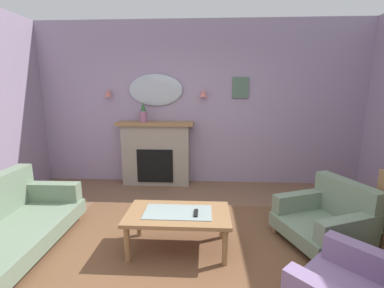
{
  "coord_description": "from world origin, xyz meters",
  "views": [
    {
      "loc": [
        0.11,
        -2.29,
        1.73
      ],
      "look_at": [
        -0.07,
        1.29,
        0.98
      ],
      "focal_mm": 24.58,
      "sensor_mm": 36.0,
      "label": 1
    }
  ],
  "objects_px": {
    "framed_picture": "(240,88)",
    "wall_sconce_right": "(203,93)",
    "wall_sconce_left": "(108,93)",
    "tv_remote": "(196,213)",
    "fireplace": "(156,154)",
    "mantel_vase_left": "(143,113)",
    "coffee_table": "(178,217)",
    "wall_mirror": "(156,90)",
    "armchair_near_fireplace": "(327,217)"
  },
  "relations": [
    {
      "from": "mantel_vase_left",
      "to": "fireplace",
      "type": "bearing_deg",
      "value": 8.06
    },
    {
      "from": "wall_sconce_right",
      "to": "tv_remote",
      "type": "distance_m",
      "value": 2.47
    },
    {
      "from": "fireplace",
      "to": "coffee_table",
      "type": "height_order",
      "value": "fireplace"
    },
    {
      "from": "mantel_vase_left",
      "to": "wall_mirror",
      "type": "height_order",
      "value": "wall_mirror"
    },
    {
      "from": "tv_remote",
      "to": "wall_sconce_left",
      "type": "bearing_deg",
      "value": 127.57
    },
    {
      "from": "wall_sconce_left",
      "to": "tv_remote",
      "type": "distance_m",
      "value": 2.97
    },
    {
      "from": "coffee_table",
      "to": "mantel_vase_left",
      "type": "bearing_deg",
      "value": 112.12
    },
    {
      "from": "wall_sconce_right",
      "to": "tv_remote",
      "type": "xyz_separation_m",
      "value": [
        -0.04,
        -2.15,
        -1.21
      ]
    },
    {
      "from": "framed_picture",
      "to": "fireplace",
      "type": "bearing_deg",
      "value": -174.23
    },
    {
      "from": "framed_picture",
      "to": "tv_remote",
      "type": "distance_m",
      "value": 2.66
    },
    {
      "from": "framed_picture",
      "to": "wall_sconce_left",
      "type": "bearing_deg",
      "value": -178.54
    },
    {
      "from": "framed_picture",
      "to": "coffee_table",
      "type": "xyz_separation_m",
      "value": [
        -0.89,
        -2.18,
        -1.37
      ]
    },
    {
      "from": "fireplace",
      "to": "wall_mirror",
      "type": "xyz_separation_m",
      "value": [
        -0.0,
        0.14,
        1.14
      ]
    },
    {
      "from": "wall_sconce_right",
      "to": "fireplace",
      "type": "bearing_deg",
      "value": -173.84
    },
    {
      "from": "wall_sconce_left",
      "to": "tv_remote",
      "type": "relative_size",
      "value": 0.88
    },
    {
      "from": "armchair_near_fireplace",
      "to": "mantel_vase_left",
      "type": "bearing_deg",
      "value": 144.74
    },
    {
      "from": "fireplace",
      "to": "wall_mirror",
      "type": "height_order",
      "value": "wall_mirror"
    },
    {
      "from": "tv_remote",
      "to": "armchair_near_fireplace",
      "type": "height_order",
      "value": "armchair_near_fireplace"
    },
    {
      "from": "fireplace",
      "to": "wall_sconce_right",
      "type": "bearing_deg",
      "value": 6.16
    },
    {
      "from": "coffee_table",
      "to": "wall_mirror",
      "type": "bearing_deg",
      "value": 105.77
    },
    {
      "from": "framed_picture",
      "to": "armchair_near_fireplace",
      "type": "distance_m",
      "value": 2.54
    },
    {
      "from": "framed_picture",
      "to": "tv_remote",
      "type": "bearing_deg",
      "value": -107.43
    },
    {
      "from": "mantel_vase_left",
      "to": "wall_sconce_left",
      "type": "relative_size",
      "value": 2.48
    },
    {
      "from": "fireplace",
      "to": "framed_picture",
      "type": "bearing_deg",
      "value": 5.77
    },
    {
      "from": "wall_mirror",
      "to": "tv_remote",
      "type": "xyz_separation_m",
      "value": [
        0.81,
        -2.2,
        -1.26
      ]
    },
    {
      "from": "mantel_vase_left",
      "to": "coffee_table",
      "type": "bearing_deg",
      "value": -67.88
    },
    {
      "from": "wall_mirror",
      "to": "fireplace",
      "type": "bearing_deg",
      "value": -90.0
    },
    {
      "from": "wall_sconce_left",
      "to": "framed_picture",
      "type": "xyz_separation_m",
      "value": [
        2.35,
        0.06,
        0.09
      ]
    },
    {
      "from": "wall_sconce_left",
      "to": "tv_remote",
      "type": "bearing_deg",
      "value": -52.43
    },
    {
      "from": "coffee_table",
      "to": "tv_remote",
      "type": "relative_size",
      "value": 6.88
    },
    {
      "from": "mantel_vase_left",
      "to": "tv_remote",
      "type": "height_order",
      "value": "mantel_vase_left"
    },
    {
      "from": "framed_picture",
      "to": "wall_sconce_right",
      "type": "bearing_deg",
      "value": -174.73
    },
    {
      "from": "fireplace",
      "to": "mantel_vase_left",
      "type": "xyz_separation_m",
      "value": [
        -0.2,
        -0.03,
        0.74
      ]
    },
    {
      "from": "wall_sconce_left",
      "to": "wall_sconce_right",
      "type": "distance_m",
      "value": 1.7
    },
    {
      "from": "coffee_table",
      "to": "armchair_near_fireplace",
      "type": "height_order",
      "value": "armchair_near_fireplace"
    },
    {
      "from": "wall_sconce_left",
      "to": "armchair_near_fireplace",
      "type": "height_order",
      "value": "wall_sconce_left"
    },
    {
      "from": "wall_sconce_right",
      "to": "armchair_near_fireplace",
      "type": "distance_m",
      "value": 2.72
    },
    {
      "from": "wall_sconce_left",
      "to": "tv_remote",
      "type": "height_order",
      "value": "wall_sconce_left"
    },
    {
      "from": "armchair_near_fireplace",
      "to": "tv_remote",
      "type": "bearing_deg",
      "value": -169.52
    },
    {
      "from": "fireplace",
      "to": "mantel_vase_left",
      "type": "bearing_deg",
      "value": -171.94
    },
    {
      "from": "wall_mirror",
      "to": "armchair_near_fireplace",
      "type": "xyz_separation_m",
      "value": [
        2.29,
        -1.93,
        -1.4
      ]
    },
    {
      "from": "wall_sconce_right",
      "to": "framed_picture",
      "type": "distance_m",
      "value": 0.66
    },
    {
      "from": "fireplace",
      "to": "armchair_near_fireplace",
      "type": "xyz_separation_m",
      "value": [
        2.29,
        -1.79,
        -0.27
      ]
    },
    {
      "from": "wall_mirror",
      "to": "coffee_table",
      "type": "bearing_deg",
      "value": -74.23
    },
    {
      "from": "fireplace",
      "to": "wall_mirror",
      "type": "bearing_deg",
      "value": 90.0
    },
    {
      "from": "wall_sconce_left",
      "to": "mantel_vase_left",
      "type": "bearing_deg",
      "value": -10.46
    },
    {
      "from": "wall_sconce_right",
      "to": "mantel_vase_left",
      "type": "bearing_deg",
      "value": -173.48
    },
    {
      "from": "mantel_vase_left",
      "to": "armchair_near_fireplace",
      "type": "xyz_separation_m",
      "value": [
        2.49,
        -1.76,
        -1.01
      ]
    },
    {
      "from": "tv_remote",
      "to": "fireplace",
      "type": "bearing_deg",
      "value": 111.36
    },
    {
      "from": "framed_picture",
      "to": "tv_remote",
      "type": "relative_size",
      "value": 2.25
    }
  ]
}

